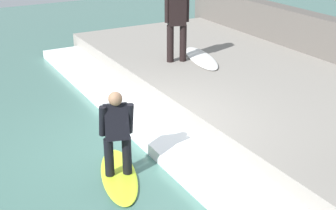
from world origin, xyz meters
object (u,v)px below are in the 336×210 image
at_px(surfer_riding, 117,130).
at_px(surfer_waiting_near, 177,21).
at_px(surfboard_waiting_near, 201,58).
at_px(surfboard_riding, 119,175).

distance_m(surfer_riding, surfer_waiting_near, 4.56).
height_order(surfer_waiting_near, surfboard_waiting_near, surfer_waiting_near).
xyz_separation_m(surfer_riding, surfer_waiting_near, (3.01, 3.36, 0.64)).
distance_m(surfboard_riding, surfer_riding, 0.79).
relative_size(surfer_riding, surfer_waiting_near, 0.79).
xyz_separation_m(surfboard_riding, surfer_waiting_near, (3.01, 3.36, 1.43)).
relative_size(surfer_riding, surfboard_waiting_near, 0.68).
bearing_deg(surfer_riding, surfer_waiting_near, 48.16).
bearing_deg(surfer_riding, surfboard_waiting_near, 41.65).
distance_m(surfboard_riding, surfer_waiting_near, 4.73).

